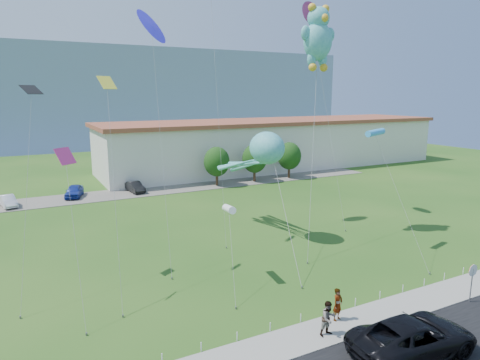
% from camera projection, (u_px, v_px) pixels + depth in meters
% --- Properties ---
extents(ground, '(160.00, 160.00, 0.00)m').
position_uv_depth(ground, '(302.00, 308.00, 25.48)').
color(ground, '#1F4A14').
rests_on(ground, ground).
extents(sidewalk, '(80.00, 2.50, 0.10)m').
position_uv_depth(sidewalk, '(332.00, 329.00, 23.08)').
color(sidewalk, gray).
rests_on(sidewalk, ground).
extents(parking_strip, '(70.00, 6.00, 0.06)m').
position_uv_depth(parking_strip, '(144.00, 191.00, 55.88)').
color(parking_strip, '#59544C').
rests_on(parking_strip, ground).
extents(hill_ridge, '(160.00, 50.00, 25.00)m').
position_uv_depth(hill_ridge, '(66.00, 94.00, 127.28)').
color(hill_ridge, '#728E9E').
rests_on(hill_ridge, ground).
extents(warehouse, '(61.00, 15.00, 8.20)m').
position_uv_depth(warehouse, '(276.00, 143.00, 74.70)').
color(warehouse, beige).
rests_on(warehouse, ground).
extents(stop_sign, '(0.80, 0.07, 2.50)m').
position_uv_depth(stop_sign, '(473.00, 274.00, 25.77)').
color(stop_sign, slate).
rests_on(stop_sign, ground).
extents(rope_fence, '(26.05, 0.05, 0.50)m').
position_uv_depth(rope_fence, '(315.00, 314.00, 24.30)').
color(rope_fence, white).
rests_on(rope_fence, ground).
extents(tree_near, '(3.60, 3.60, 5.47)m').
position_uv_depth(tree_near, '(217.00, 162.00, 58.89)').
color(tree_near, '#3F2B19').
rests_on(tree_near, ground).
extents(tree_mid, '(3.60, 3.60, 5.47)m').
position_uv_depth(tree_mid, '(255.00, 159.00, 61.62)').
color(tree_mid, '#3F2B19').
rests_on(tree_mid, ground).
extents(tree_far, '(3.60, 3.60, 5.47)m').
position_uv_depth(tree_far, '(289.00, 156.00, 64.34)').
color(tree_far, '#3F2B19').
rests_on(tree_far, ground).
extents(suv, '(6.72, 3.39, 1.82)m').
position_uv_depth(suv, '(413.00, 337.00, 20.68)').
color(suv, black).
rests_on(suv, road).
extents(pedestrian_left, '(0.77, 0.61, 1.86)m').
position_uv_depth(pedestrian_left, '(338.00, 304.00, 23.78)').
color(pedestrian_left, gray).
rests_on(pedestrian_left, sidewalk).
extents(pedestrian_right, '(0.94, 0.75, 1.88)m').
position_uv_depth(pedestrian_right, '(328.00, 318.00, 22.28)').
color(pedestrian_right, gray).
rests_on(pedestrian_right, sidewalk).
extents(parked_car_silver, '(2.13, 4.11, 1.29)m').
position_uv_depth(parked_car_silver, '(8.00, 201.00, 48.15)').
color(parked_car_silver, silver).
rests_on(parked_car_silver, parking_strip).
extents(parked_car_blue, '(2.99, 4.66, 1.48)m').
position_uv_depth(parked_car_blue, '(74.00, 191.00, 52.65)').
color(parked_car_blue, navy).
rests_on(parked_car_blue, parking_strip).
extents(parked_car_black, '(1.89, 4.21, 1.34)m').
position_uv_depth(parked_car_black, '(135.00, 187.00, 55.36)').
color(parked_car_black, black).
rests_on(parked_car_black, parking_strip).
extents(octopus_kite, '(4.30, 16.57, 9.46)m').
position_uv_depth(octopus_kite, '(259.00, 155.00, 37.23)').
color(octopus_kite, teal).
rests_on(octopus_kite, ground).
extents(teddy_bear_kite, '(6.85, 7.43, 19.97)m').
position_uv_depth(teddy_bear_kite, '(318.00, 36.00, 36.42)').
color(teddy_bear_kite, teal).
rests_on(teddy_bear_kite, ground).
extents(small_kite_white, '(1.82, 5.14, 5.44)m').
position_uv_depth(small_kite_white, '(229.00, 209.00, 28.47)').
color(small_kite_white, white).
rests_on(small_kite_white, ground).
extents(small_kite_blue, '(2.47, 8.41, 18.40)m').
position_uv_depth(small_kite_blue, '(152.00, 32.00, 33.20)').
color(small_kite_blue, '#332AF1').
rests_on(small_kite_blue, ground).
extents(small_kite_yellow, '(1.86, 7.51, 13.70)m').
position_uv_depth(small_kite_yellow, '(109.00, 108.00, 27.75)').
color(small_kite_yellow, yellow).
rests_on(small_kite_yellow, ground).
extents(small_kite_purple, '(1.80, 7.62, 20.94)m').
position_uv_depth(small_kite_purple, '(312.00, 19.00, 41.88)').
color(small_kite_purple, '#B32EB9').
rests_on(small_kite_purple, ground).
extents(small_kite_cyan, '(0.50, 7.28, 9.98)m').
position_uv_depth(small_kite_cyan, '(376.00, 134.00, 33.61)').
color(small_kite_cyan, '#3399E6').
rests_on(small_kite_cyan, ground).
extents(small_kite_black, '(2.55, 6.28, 13.23)m').
position_uv_depth(small_kite_black, '(30.00, 115.00, 27.05)').
color(small_kite_black, black).
rests_on(small_kite_black, ground).
extents(small_kite_pink, '(1.29, 5.23, 9.42)m').
position_uv_depth(small_kite_pink, '(67.00, 173.00, 24.54)').
color(small_kite_pink, '#CA2C74').
rests_on(small_kite_pink, ground).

